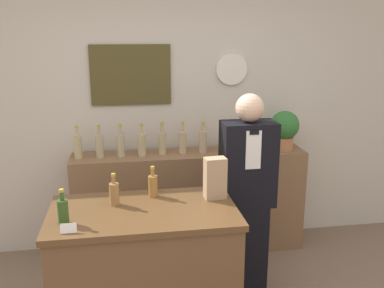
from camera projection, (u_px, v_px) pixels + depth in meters
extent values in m
cube|color=beige|center=(164.00, 109.00, 4.07)|extent=(5.20, 0.06, 2.70)
cube|color=#47401E|center=(131.00, 75.00, 3.90)|extent=(0.73, 0.02, 0.54)
cylinder|color=white|center=(232.00, 69.00, 4.03)|extent=(0.30, 0.03, 0.30)
cube|color=brown|center=(190.00, 202.00, 4.08)|extent=(2.16, 0.39, 0.98)
cube|color=brown|center=(146.00, 280.00, 2.84)|extent=(1.16, 0.65, 0.94)
cube|color=brown|center=(143.00, 212.00, 2.71)|extent=(1.19, 0.68, 0.04)
cube|color=black|center=(245.00, 247.00, 3.46)|extent=(0.31, 0.25, 0.76)
cube|color=black|center=(248.00, 164.00, 3.28)|extent=(0.41, 0.25, 0.66)
cube|color=white|center=(253.00, 150.00, 3.12)|extent=(0.12, 0.01, 0.29)
cube|color=black|center=(254.00, 133.00, 3.08)|extent=(0.07, 0.01, 0.03)
sphere|color=#DBB293|center=(250.00, 108.00, 3.17)|extent=(0.21, 0.21, 0.21)
cylinder|color=#B27047|center=(284.00, 143.00, 4.06)|extent=(0.17, 0.17, 0.12)
sphere|color=#2D6B2D|center=(285.00, 125.00, 4.01)|extent=(0.27, 0.27, 0.27)
cube|color=tan|center=(215.00, 178.00, 2.86)|extent=(0.15, 0.10, 0.28)
cube|color=white|center=(68.00, 228.00, 2.39)|extent=(0.09, 0.02, 0.06)
cylinder|color=#2F4E1E|center=(63.00, 212.00, 2.49)|extent=(0.06, 0.06, 0.15)
cylinder|color=#2F4E1E|center=(62.00, 196.00, 2.47)|extent=(0.02, 0.02, 0.05)
cylinder|color=#B29933|center=(61.00, 191.00, 2.46)|extent=(0.03, 0.03, 0.02)
cylinder|color=olive|center=(114.00, 194.00, 2.76)|extent=(0.06, 0.06, 0.15)
cylinder|color=olive|center=(114.00, 180.00, 2.74)|extent=(0.02, 0.02, 0.05)
cylinder|color=#B29933|center=(113.00, 175.00, 2.73)|extent=(0.03, 0.03, 0.02)
cylinder|color=olive|center=(153.00, 186.00, 2.90)|extent=(0.06, 0.06, 0.15)
cylinder|color=olive|center=(153.00, 172.00, 2.88)|extent=(0.02, 0.02, 0.05)
cylinder|color=#B29933|center=(153.00, 168.00, 2.87)|extent=(0.03, 0.03, 0.02)
cylinder|color=tan|center=(78.00, 147.00, 3.76)|extent=(0.07, 0.07, 0.20)
cylinder|color=tan|center=(77.00, 132.00, 3.73)|extent=(0.03, 0.03, 0.07)
cylinder|color=#B29933|center=(76.00, 127.00, 3.71)|extent=(0.03, 0.03, 0.02)
cylinder|color=tan|center=(99.00, 146.00, 3.79)|extent=(0.07, 0.07, 0.20)
cylinder|color=tan|center=(99.00, 131.00, 3.76)|extent=(0.03, 0.03, 0.07)
cylinder|color=#B29933|center=(98.00, 126.00, 3.75)|extent=(0.03, 0.03, 0.02)
cylinder|color=tan|center=(121.00, 145.00, 3.83)|extent=(0.07, 0.07, 0.20)
cylinder|color=tan|center=(120.00, 131.00, 3.79)|extent=(0.03, 0.03, 0.07)
cylinder|color=#B29933|center=(120.00, 125.00, 3.78)|extent=(0.03, 0.03, 0.02)
cylinder|color=tan|center=(142.00, 145.00, 3.85)|extent=(0.07, 0.07, 0.20)
cylinder|color=tan|center=(141.00, 130.00, 3.81)|extent=(0.03, 0.03, 0.07)
cylinder|color=#B29933|center=(141.00, 125.00, 3.80)|extent=(0.03, 0.03, 0.02)
cylinder|color=tan|center=(162.00, 143.00, 3.90)|extent=(0.07, 0.07, 0.20)
cylinder|color=tan|center=(162.00, 129.00, 3.86)|extent=(0.03, 0.03, 0.07)
cylinder|color=#B29933|center=(162.00, 124.00, 3.85)|extent=(0.03, 0.03, 0.02)
cylinder|color=tan|center=(183.00, 143.00, 3.92)|extent=(0.07, 0.07, 0.20)
cylinder|color=tan|center=(183.00, 128.00, 3.89)|extent=(0.03, 0.03, 0.07)
cylinder|color=#B29933|center=(183.00, 123.00, 3.87)|extent=(0.03, 0.03, 0.02)
cylinder|color=tan|center=(203.00, 142.00, 3.94)|extent=(0.07, 0.07, 0.20)
cylinder|color=tan|center=(203.00, 128.00, 3.91)|extent=(0.03, 0.03, 0.07)
cylinder|color=#B29933|center=(203.00, 123.00, 3.89)|extent=(0.03, 0.03, 0.02)
cylinder|color=tan|center=(223.00, 141.00, 3.97)|extent=(0.07, 0.07, 0.20)
cylinder|color=tan|center=(223.00, 127.00, 3.93)|extent=(0.03, 0.03, 0.07)
cylinder|color=#B29933|center=(223.00, 122.00, 3.92)|extent=(0.03, 0.03, 0.02)
cylinder|color=tan|center=(241.00, 140.00, 4.03)|extent=(0.07, 0.07, 0.20)
cylinder|color=tan|center=(242.00, 126.00, 3.99)|extent=(0.03, 0.03, 0.07)
cylinder|color=#B29933|center=(242.00, 121.00, 3.98)|extent=(0.03, 0.03, 0.02)
cylinder|color=tan|center=(260.00, 139.00, 4.05)|extent=(0.07, 0.07, 0.20)
cylinder|color=tan|center=(261.00, 125.00, 4.02)|extent=(0.03, 0.03, 0.07)
cylinder|color=#B29933|center=(261.00, 120.00, 4.01)|extent=(0.03, 0.03, 0.02)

